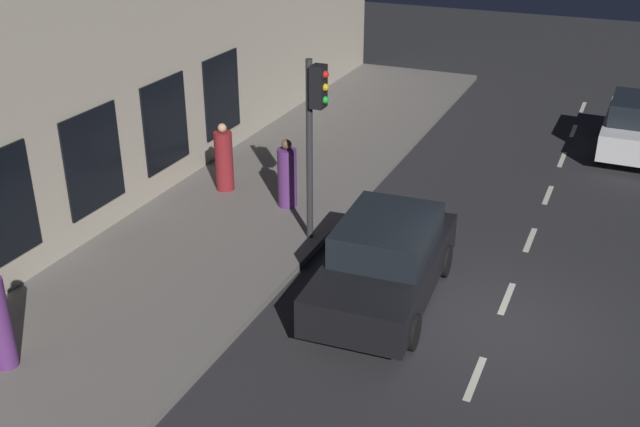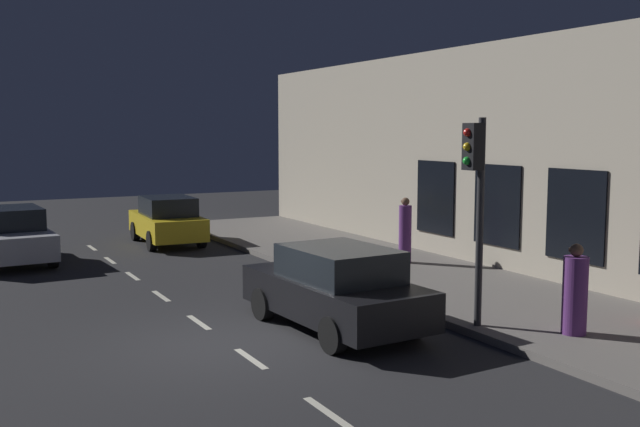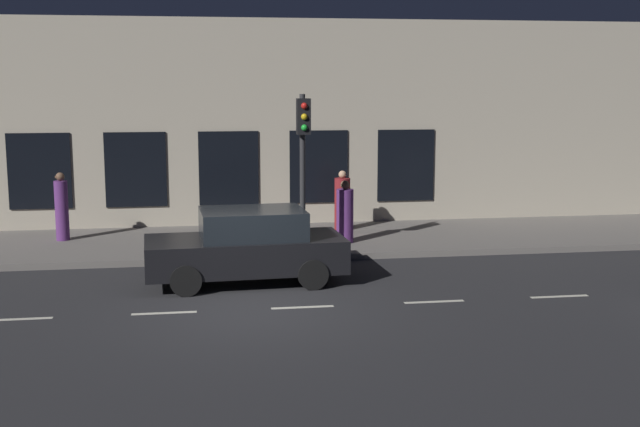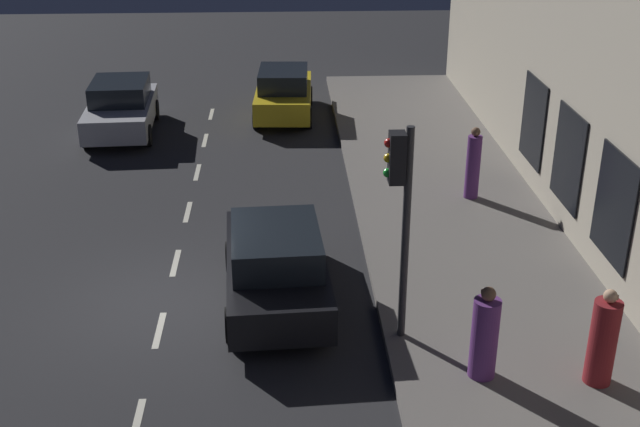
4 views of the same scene
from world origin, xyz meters
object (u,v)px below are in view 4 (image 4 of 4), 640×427
Objects in this scene: parked_car_0 at (276,265)px; pedestrian_1 at (603,341)px; traffic_light at (400,195)px; parked_car_1 at (121,107)px; pedestrian_0 at (485,336)px; pedestrian_2 at (473,165)px; parked_car_2 at (284,93)px.

parked_car_0 is 2.57× the size of pedestrian_1.
traffic_light reaches higher than parked_car_1.
parked_car_0 is at bearing 111.51° from parked_car_1.
parked_car_1 is 16.55m from pedestrian_1.
pedestrian_2 is (1.44, 7.25, 0.10)m from pedestrian_0.
pedestrian_1 is at bearing -69.00° from parked_car_2.
parked_car_2 is at bearing -167.37° from parked_car_1.
pedestrian_0 is (1.24, -1.25, -1.93)m from traffic_light.
pedestrian_1 is (1.81, -0.26, 0.03)m from pedestrian_0.
traffic_light is at bearing -139.27° from pedestrian_2.
parked_car_0 and parked_car_2 have the same top height.
pedestrian_0 is 0.97× the size of pedestrian_1.
parked_car_2 is 15.49m from pedestrian_1.
parked_car_0 is 2.65× the size of pedestrian_0.
traffic_light is at bearing -89.76° from pedestrian_1.
parked_car_1 is at bearing 119.59° from traffic_light.
parked_car_0 is 11.72m from parked_car_2.
parked_car_2 is at bearing 85.75° from parked_car_0.
pedestrian_1 is 0.94× the size of pedestrian_2.
pedestrian_1 is at bearing -26.28° from traffic_light.
parked_car_0 is 11.36m from parked_car_1.
pedestrian_1 reaches higher than parked_car_0.
pedestrian_1 is at bearing -112.40° from pedestrian_2.
pedestrian_2 is at bearing 43.96° from pedestrian_0.
parked_car_2 is at bearing 96.73° from pedestrian_2.
parked_car_1 is at bearing 111.25° from parked_car_0.
parked_car_1 is at bearing 86.51° from pedestrian_0.
parked_car_0 is 6.55m from pedestrian_2.
parked_car_2 is 2.29× the size of pedestrian_2.
pedestrian_2 is at bearing -150.66° from pedestrian_1.
traffic_light is 3.24m from parked_car_0.
parked_car_2 is at bearing 67.10° from pedestrian_0.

